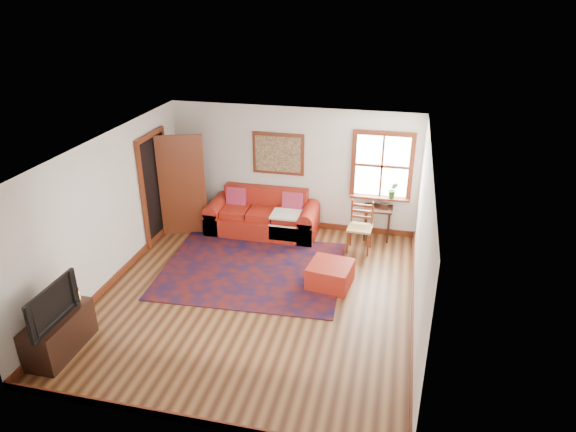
% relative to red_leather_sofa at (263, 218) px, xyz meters
% --- Properties ---
extents(ground, '(5.50, 5.50, 0.00)m').
position_rel_red_leather_sofa_xyz_m(ground, '(0.52, -2.32, -0.29)').
color(ground, '#422311').
rests_on(ground, ground).
extents(room_envelope, '(5.04, 5.54, 2.52)m').
position_rel_red_leather_sofa_xyz_m(room_envelope, '(0.52, -2.30, 1.36)').
color(room_envelope, silver).
rests_on(room_envelope, ground).
extents(window, '(1.18, 0.20, 1.38)m').
position_rel_red_leather_sofa_xyz_m(window, '(2.31, 0.39, 1.03)').
color(window, white).
rests_on(window, ground).
extents(doorway, '(0.89, 1.08, 2.14)m').
position_rel_red_leather_sofa_xyz_m(doorway, '(-1.68, -0.54, 0.78)').
color(doorway, black).
rests_on(doorway, ground).
extents(framed_artwork, '(1.05, 0.07, 0.85)m').
position_rel_red_leather_sofa_xyz_m(framed_artwork, '(0.22, 0.40, 1.26)').
color(framed_artwork, maroon).
rests_on(framed_artwork, ground).
extents(persian_rug, '(3.26, 2.67, 0.02)m').
position_rel_red_leather_sofa_xyz_m(persian_rug, '(0.22, -1.55, -0.28)').
color(persian_rug, '#52130B').
rests_on(persian_rug, ground).
extents(red_leather_sofa, '(2.22, 0.92, 0.87)m').
position_rel_red_leather_sofa_xyz_m(red_leather_sofa, '(0.00, 0.00, 0.00)').
color(red_leather_sofa, '#A42215').
rests_on(red_leather_sofa, ground).
extents(red_ottoman, '(0.77, 0.77, 0.39)m').
position_rel_red_leather_sofa_xyz_m(red_ottoman, '(1.64, -1.71, -0.09)').
color(red_ottoman, '#A42215').
rests_on(red_ottoman, ground).
extents(side_table, '(0.55, 0.41, 0.66)m').
position_rel_red_leather_sofa_xyz_m(side_table, '(2.28, 0.21, 0.25)').
color(side_table, black).
rests_on(side_table, ground).
extents(ladder_back_chair, '(0.46, 0.44, 0.95)m').
position_rel_red_leather_sofa_xyz_m(ladder_back_chair, '(1.99, -0.33, 0.23)').
color(ladder_back_chair, tan).
rests_on(ladder_back_chair, ground).
extents(media_cabinet, '(0.47, 1.04, 0.57)m').
position_rel_red_leather_sofa_xyz_m(media_cabinet, '(-1.73, -4.23, -0.00)').
color(media_cabinet, black).
rests_on(media_cabinet, ground).
extents(television, '(0.13, 0.98, 0.56)m').
position_rel_red_leather_sofa_xyz_m(television, '(-1.71, -4.35, 0.57)').
color(television, black).
rests_on(television, media_cabinet).
extents(candle_hurricane, '(0.12, 0.12, 0.18)m').
position_rel_red_leather_sofa_xyz_m(candle_hurricane, '(-1.68, -3.82, 0.37)').
color(candle_hurricane, silver).
rests_on(candle_hurricane, media_cabinet).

